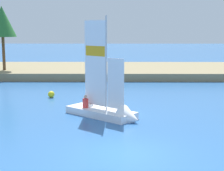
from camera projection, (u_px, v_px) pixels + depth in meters
The scene contains 5 objects.
ground_plane at pixel (125, 153), 14.81m from camera, with size 200.00×200.00×0.00m, color #2D609E.
shore_bank at pixel (119, 70), 39.86m from camera, with size 80.00×11.80×0.78m, color #897A56.
shoreline_tree_midleft at pixel (2, 22), 36.25m from camera, with size 2.82×2.82×6.54m.
sailboat at pixel (112, 111), 20.42m from camera, with size 4.74×4.31×6.33m.
channel_buoy at pixel (51, 94), 26.46m from camera, with size 0.49×0.49×0.49m, color yellow.
Camera 1 is at (-0.44, -14.16, 5.18)m, focal length 57.11 mm.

